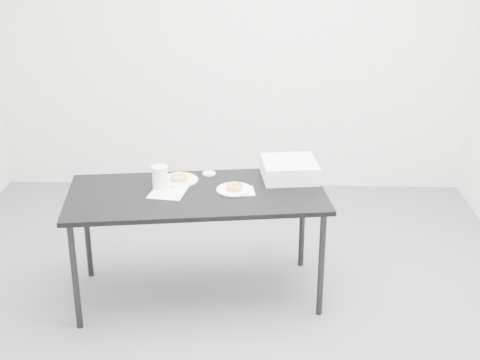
{
  "coord_description": "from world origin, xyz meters",
  "views": [
    {
      "loc": [
        0.26,
        -3.53,
        2.26
      ],
      "look_at": [
        0.14,
        0.02,
        0.84
      ],
      "focal_mm": 50.0,
      "sensor_mm": 36.0,
      "label": 1
    }
  ],
  "objects_px": {
    "scorecard": "(169,191)",
    "plate_far": "(179,180)",
    "donut_near": "(234,186)",
    "bakery_box": "(289,169)",
    "pen": "(179,185)",
    "coffee_cup": "(160,177)",
    "donut_far": "(179,177)",
    "table": "(197,200)",
    "plate_near": "(234,189)"
  },
  "relations": [
    {
      "from": "plate_far",
      "to": "donut_far",
      "type": "xyz_separation_m",
      "value": [
        0.0,
        0.0,
        0.02
      ]
    },
    {
      "from": "pen",
      "to": "donut_near",
      "type": "xyz_separation_m",
      "value": [
        0.35,
        -0.06,
        0.02
      ]
    },
    {
      "from": "donut_near",
      "to": "bakery_box",
      "type": "bearing_deg",
      "value": 33.59
    },
    {
      "from": "pen",
      "to": "table",
      "type": "bearing_deg",
      "value": -72.92
    },
    {
      "from": "donut_near",
      "to": "plate_far",
      "type": "xyz_separation_m",
      "value": [
        -0.35,
        0.15,
        -0.02
      ]
    },
    {
      "from": "table",
      "to": "donut_near",
      "type": "distance_m",
      "value": 0.24
    },
    {
      "from": "donut_near",
      "to": "donut_far",
      "type": "relative_size",
      "value": 0.92
    },
    {
      "from": "donut_near",
      "to": "plate_far",
      "type": "relative_size",
      "value": 0.43
    },
    {
      "from": "bakery_box",
      "to": "donut_near",
      "type": "bearing_deg",
      "value": -153.68
    },
    {
      "from": "table",
      "to": "donut_far",
      "type": "distance_m",
      "value": 0.24
    },
    {
      "from": "plate_near",
      "to": "bakery_box",
      "type": "relative_size",
      "value": 0.65
    },
    {
      "from": "scorecard",
      "to": "coffee_cup",
      "type": "height_order",
      "value": "coffee_cup"
    },
    {
      "from": "bakery_box",
      "to": "donut_far",
      "type": "bearing_deg",
      "value": 178.79
    },
    {
      "from": "table",
      "to": "donut_far",
      "type": "xyz_separation_m",
      "value": [
        -0.13,
        0.19,
        0.08
      ]
    },
    {
      "from": "plate_far",
      "to": "plate_near",
      "type": "bearing_deg",
      "value": -23.07
    },
    {
      "from": "scorecard",
      "to": "coffee_cup",
      "type": "xyz_separation_m",
      "value": [
        -0.06,
        0.05,
        0.07
      ]
    },
    {
      "from": "donut_far",
      "to": "coffee_cup",
      "type": "relative_size",
      "value": 0.79
    },
    {
      "from": "donut_near",
      "to": "table",
      "type": "bearing_deg",
      "value": -171.09
    },
    {
      "from": "plate_near",
      "to": "plate_far",
      "type": "relative_size",
      "value": 0.92
    },
    {
      "from": "bakery_box",
      "to": "table",
      "type": "bearing_deg",
      "value": -162.55
    },
    {
      "from": "plate_far",
      "to": "table",
      "type": "bearing_deg",
      "value": -55.6
    },
    {
      "from": "coffee_cup",
      "to": "donut_far",
      "type": "bearing_deg",
      "value": 51.88
    },
    {
      "from": "table",
      "to": "bakery_box",
      "type": "height_order",
      "value": "bakery_box"
    },
    {
      "from": "plate_near",
      "to": "donut_near",
      "type": "bearing_deg",
      "value": 0.0
    },
    {
      "from": "pen",
      "to": "donut_near",
      "type": "relative_size",
      "value": 1.16
    },
    {
      "from": "donut_far",
      "to": "coffee_cup",
      "type": "bearing_deg",
      "value": -128.12
    },
    {
      "from": "pen",
      "to": "donut_near",
      "type": "bearing_deg",
      "value": -44.37
    },
    {
      "from": "donut_near",
      "to": "bakery_box",
      "type": "xyz_separation_m",
      "value": [
        0.34,
        0.22,
        0.03
      ]
    },
    {
      "from": "scorecard",
      "to": "donut_far",
      "type": "distance_m",
      "value": 0.18
    },
    {
      "from": "table",
      "to": "plate_near",
      "type": "relative_size",
      "value": 7.43
    },
    {
      "from": "donut_far",
      "to": "table",
      "type": "bearing_deg",
      "value": -55.6
    },
    {
      "from": "plate_near",
      "to": "bakery_box",
      "type": "xyz_separation_m",
      "value": [
        0.34,
        0.22,
        0.05
      ]
    },
    {
      "from": "plate_near",
      "to": "donut_far",
      "type": "relative_size",
      "value": 1.97
    },
    {
      "from": "table",
      "to": "coffee_cup",
      "type": "bearing_deg",
      "value": 157.71
    },
    {
      "from": "plate_far",
      "to": "pen",
      "type": "bearing_deg",
      "value": -85.77
    },
    {
      "from": "pen",
      "to": "donut_near",
      "type": "distance_m",
      "value": 0.35
    },
    {
      "from": "scorecard",
      "to": "donut_near",
      "type": "distance_m",
      "value": 0.4
    },
    {
      "from": "plate_far",
      "to": "bakery_box",
      "type": "distance_m",
      "value": 0.7
    },
    {
      "from": "scorecard",
      "to": "plate_near",
      "type": "distance_m",
      "value": 0.4
    },
    {
      "from": "plate_far",
      "to": "bakery_box",
      "type": "height_order",
      "value": "bakery_box"
    },
    {
      "from": "scorecard",
      "to": "donut_near",
      "type": "relative_size",
      "value": 2.5
    },
    {
      "from": "scorecard",
      "to": "donut_far",
      "type": "xyz_separation_m",
      "value": [
        0.04,
        0.18,
        0.02
      ]
    },
    {
      "from": "table",
      "to": "plate_far",
      "type": "bearing_deg",
      "value": 116.83
    },
    {
      "from": "table",
      "to": "scorecard",
      "type": "bearing_deg",
      "value": 169.58
    },
    {
      "from": "pen",
      "to": "coffee_cup",
      "type": "relative_size",
      "value": 0.85
    },
    {
      "from": "table",
      "to": "coffee_cup",
      "type": "relative_size",
      "value": 11.52
    },
    {
      "from": "donut_far",
      "to": "bakery_box",
      "type": "height_order",
      "value": "bakery_box"
    },
    {
      "from": "table",
      "to": "scorecard",
      "type": "relative_size",
      "value": 6.33
    },
    {
      "from": "scorecard",
      "to": "plate_far",
      "type": "height_order",
      "value": "plate_far"
    },
    {
      "from": "plate_near",
      "to": "donut_far",
      "type": "height_order",
      "value": "donut_far"
    }
  ]
}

